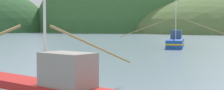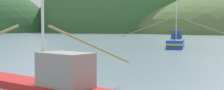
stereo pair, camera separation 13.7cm
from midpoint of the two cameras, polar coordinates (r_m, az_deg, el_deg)
The scene contains 3 objects.
hill_far_right at distance 217.67m, azimuth 5.06°, elevation 2.26°, with size 133.27×106.62×102.51m, color #386633.
fishing_boat_red at distance 15.19m, azimuth -11.97°, elevation -7.31°, with size 11.63×10.76×5.27m.
fishing_boat_blue at distance 56.54m, azimuth 10.85°, elevation 0.54°, with size 16.13×11.27×7.97m.
Camera 2 is at (-6.81, -4.97, 3.47)m, focal length 54.11 mm.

